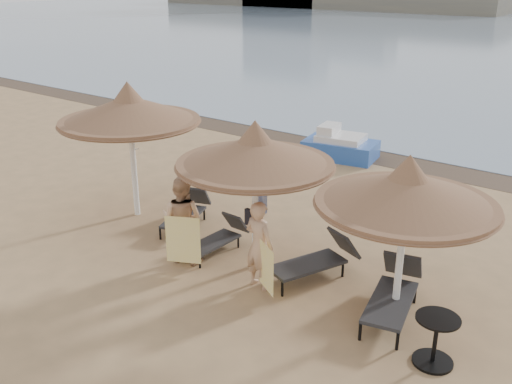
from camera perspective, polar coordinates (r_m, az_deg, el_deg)
ground at (r=11.32m, az=-5.54°, el=-8.83°), size 160.00×160.00×0.00m
wet_sand_strip at (r=18.71m, az=14.26°, el=3.00°), size 200.00×1.60×0.01m
palapa_left at (r=13.69m, az=-12.57°, el=7.98°), size 3.33×3.33×3.30m
palapa_center at (r=10.84m, az=-0.09°, el=4.01°), size 3.09×3.09×3.07m
palapa_right at (r=9.45m, az=14.86°, el=0.15°), size 3.00×3.00×2.97m
lounger_far_left at (r=13.59m, az=-6.85°, el=-1.89°), size 1.13×1.84×0.78m
lounger_near_left at (r=12.32m, az=-3.67°, el=-4.46°), size 0.58×1.61×0.71m
lounger_near_right at (r=11.33m, az=6.23°, el=-6.62°), size 1.29×1.99×0.85m
lounger_far_right at (r=10.44m, az=13.65°, el=-9.60°), size 1.09×2.11×0.90m
side_table at (r=9.37m, az=17.47°, el=-14.11°), size 0.67×0.67×0.81m
person_left at (r=11.68m, az=-7.44°, el=-2.06°), size 1.12×0.89×2.14m
person_right at (r=10.62m, az=0.33°, el=-4.65°), size 0.99×0.69×2.03m
towel_left at (r=11.39m, az=-7.31°, el=-4.80°), size 0.65×0.34×1.00m
towel_right at (r=10.44m, az=1.04°, el=-7.59°), size 0.56×0.35×0.90m
bag_patterned at (r=11.34m, az=0.46°, el=-0.94°), size 0.35×0.23×0.42m
bag_dark at (r=11.18m, az=-0.58°, el=-2.59°), size 0.24×0.10×0.34m
pedal_boat at (r=18.60m, az=8.36°, el=4.58°), size 2.47×1.72×1.06m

